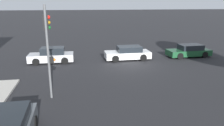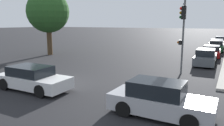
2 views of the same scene
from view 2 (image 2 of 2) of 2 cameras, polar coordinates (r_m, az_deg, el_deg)
The scene contains 10 objects.
ground_plane at distance 14.84m, azimuth -13.33°, elevation -5.00°, with size 300.00×300.00×0.00m, color black.
street_tree at distance 27.80m, azimuth -16.37°, elevation 12.71°, with size 5.03×5.03×7.72m.
traffic_signal at distance 16.87m, azimuth 18.03°, elevation 9.92°, with size 0.71×1.61×5.62m.
crossing_car_0 at distance 13.66m, azimuth -20.05°, elevation -3.81°, with size 4.62×2.00×1.39m.
crossing_car_2 at distance 9.48m, azimuth 12.25°, elevation -9.37°, with size 4.28×1.84×1.51m.
parked_car_0 at distance 22.21m, azimuth 23.22°, elevation 1.39°, with size 1.96×4.79×1.50m.
parked_car_1 at distance 27.55m, azimuth 24.53°, elevation 2.76°, with size 2.04×4.35×1.34m.
parked_car_2 at distance 32.82m, azimuth 25.60°, elevation 3.93°, with size 1.86×4.01×1.54m.
parked_car_3 at distance 38.34m, azimuth 25.65°, elevation 4.61°, with size 2.09×4.80×1.35m.
parked_car_4 at distance 44.51m, azimuth 26.40°, elevation 5.26°, with size 1.89×4.74×1.45m.
Camera 2 is at (9.65, -10.58, 3.89)m, focal length 35.00 mm.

